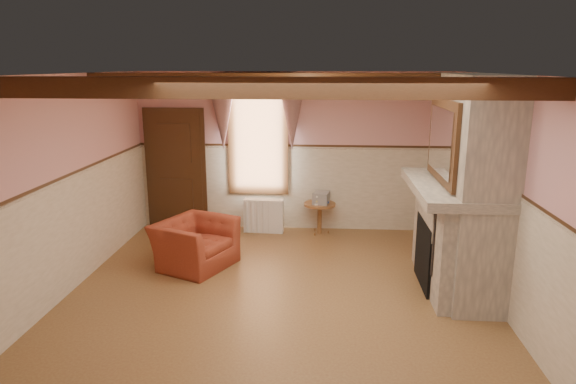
# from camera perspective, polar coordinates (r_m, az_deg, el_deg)

# --- Properties ---
(floor) EXTENTS (5.50, 6.00, 0.01)m
(floor) POSITION_cam_1_polar(r_m,az_deg,el_deg) (6.68, -1.23, -11.84)
(floor) COLOR brown
(floor) RESTS_ON ground
(ceiling) EXTENTS (5.50, 6.00, 0.01)m
(ceiling) POSITION_cam_1_polar(r_m,az_deg,el_deg) (6.02, -1.37, 12.93)
(ceiling) COLOR silver
(ceiling) RESTS_ON wall_back
(wall_back) EXTENTS (5.50, 0.02, 2.80)m
(wall_back) POSITION_cam_1_polar(r_m,az_deg,el_deg) (9.13, 0.45, 4.46)
(wall_back) COLOR #D29293
(wall_back) RESTS_ON floor
(wall_front) EXTENTS (5.50, 0.02, 2.80)m
(wall_front) POSITION_cam_1_polar(r_m,az_deg,el_deg) (3.40, -6.11, -12.49)
(wall_front) COLOR #D29293
(wall_front) RESTS_ON floor
(wall_left) EXTENTS (0.02, 6.00, 2.80)m
(wall_left) POSITION_cam_1_polar(r_m,az_deg,el_deg) (7.01, -24.29, 0.29)
(wall_left) COLOR #D29293
(wall_left) RESTS_ON floor
(wall_right) EXTENTS (0.02, 6.00, 2.80)m
(wall_right) POSITION_cam_1_polar(r_m,az_deg,el_deg) (6.55, 23.41, -0.52)
(wall_right) COLOR #D29293
(wall_right) RESTS_ON floor
(wainscot) EXTENTS (5.50, 6.00, 1.50)m
(wainscot) POSITION_cam_1_polar(r_m,az_deg,el_deg) (6.39, -1.26, -5.77)
(wainscot) COLOR beige
(wainscot) RESTS_ON floor
(chair_rail) EXTENTS (5.50, 6.00, 0.08)m
(chair_rail) POSITION_cam_1_polar(r_m,az_deg,el_deg) (6.18, -1.30, 0.79)
(chair_rail) COLOR black
(chair_rail) RESTS_ON wainscot
(firebox) EXTENTS (0.20, 0.95, 0.90)m
(firebox) POSITION_cam_1_polar(r_m,az_deg,el_deg) (7.18, 15.43, -6.59)
(firebox) COLOR black
(firebox) RESTS_ON floor
(armchair) EXTENTS (1.30, 1.36, 0.69)m
(armchair) POSITION_cam_1_polar(r_m,az_deg,el_deg) (7.71, -10.29, -5.67)
(armchair) COLOR maroon
(armchair) RESTS_ON floor
(side_table) EXTENTS (0.69, 0.69, 0.55)m
(side_table) POSITION_cam_1_polar(r_m,az_deg,el_deg) (9.08, 3.53, -2.92)
(side_table) COLOR brown
(side_table) RESTS_ON floor
(book_stack) EXTENTS (0.32, 0.36, 0.20)m
(book_stack) POSITION_cam_1_polar(r_m,az_deg,el_deg) (8.97, 3.70, -0.64)
(book_stack) COLOR #B7AD8C
(book_stack) RESTS_ON side_table
(radiator) EXTENTS (0.71, 0.22, 0.60)m
(radiator) POSITION_cam_1_polar(r_m,az_deg,el_deg) (9.13, -2.71, -2.65)
(radiator) COLOR white
(radiator) RESTS_ON floor
(bowl) EXTENTS (0.39, 0.39, 0.09)m
(bowl) POSITION_cam_1_polar(r_m,az_deg,el_deg) (6.78, 18.30, 0.98)
(bowl) COLOR brown
(bowl) RESTS_ON mantel
(mantel_clock) EXTENTS (0.14, 0.24, 0.20)m
(mantel_clock) POSITION_cam_1_polar(r_m,az_deg,el_deg) (7.71, 16.59, 3.01)
(mantel_clock) COLOR black
(mantel_clock) RESTS_ON mantel
(oil_lamp) EXTENTS (0.11, 0.11, 0.28)m
(oil_lamp) POSITION_cam_1_polar(r_m,az_deg,el_deg) (7.18, 17.53, 2.49)
(oil_lamp) COLOR #BD8F35
(oil_lamp) RESTS_ON mantel
(candle_red) EXTENTS (0.06, 0.06, 0.16)m
(candle_red) POSITION_cam_1_polar(r_m,az_deg,el_deg) (6.34, 19.30, 0.34)
(candle_red) COLOR maroon
(candle_red) RESTS_ON mantel
(jar_yellow) EXTENTS (0.06, 0.06, 0.12)m
(jar_yellow) POSITION_cam_1_polar(r_m,az_deg,el_deg) (6.53, 18.85, 0.57)
(jar_yellow) COLOR gold
(jar_yellow) RESTS_ON mantel
(fireplace) EXTENTS (0.85, 2.00, 2.80)m
(fireplace) POSITION_cam_1_polar(r_m,az_deg,el_deg) (7.01, 19.34, 0.74)
(fireplace) COLOR gray
(fireplace) RESTS_ON floor
(mantel) EXTENTS (1.05, 2.05, 0.12)m
(mantel) POSITION_cam_1_polar(r_m,az_deg,el_deg) (6.97, 17.88, 0.45)
(mantel) COLOR gray
(mantel) RESTS_ON fireplace
(overmantel_mirror) EXTENTS (0.06, 1.44, 1.04)m
(overmantel_mirror) POSITION_cam_1_polar(r_m,az_deg,el_deg) (6.82, 16.75, 5.47)
(overmantel_mirror) COLOR silver
(overmantel_mirror) RESTS_ON fireplace
(door) EXTENTS (1.10, 0.10, 2.10)m
(door) POSITION_cam_1_polar(r_m,az_deg,el_deg) (9.50, -12.33, 2.36)
(door) COLOR black
(door) RESTS_ON floor
(window) EXTENTS (1.06, 0.08, 2.02)m
(window) POSITION_cam_1_polar(r_m,az_deg,el_deg) (9.12, -3.34, 6.01)
(window) COLOR white
(window) RESTS_ON wall_back
(window_drapes) EXTENTS (1.30, 0.14, 1.40)m
(window_drapes) POSITION_cam_1_polar(r_m,az_deg,el_deg) (8.97, -3.47, 9.73)
(window_drapes) COLOR gray
(window_drapes) RESTS_ON wall_back
(ceiling_beam_front) EXTENTS (5.50, 0.18, 0.20)m
(ceiling_beam_front) POSITION_cam_1_polar(r_m,az_deg,el_deg) (4.83, -2.73, 11.48)
(ceiling_beam_front) COLOR black
(ceiling_beam_front) RESTS_ON ceiling
(ceiling_beam_back) EXTENTS (5.50, 0.18, 0.20)m
(ceiling_beam_back) POSITION_cam_1_polar(r_m,az_deg,el_deg) (7.21, -0.45, 12.31)
(ceiling_beam_back) COLOR black
(ceiling_beam_back) RESTS_ON ceiling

